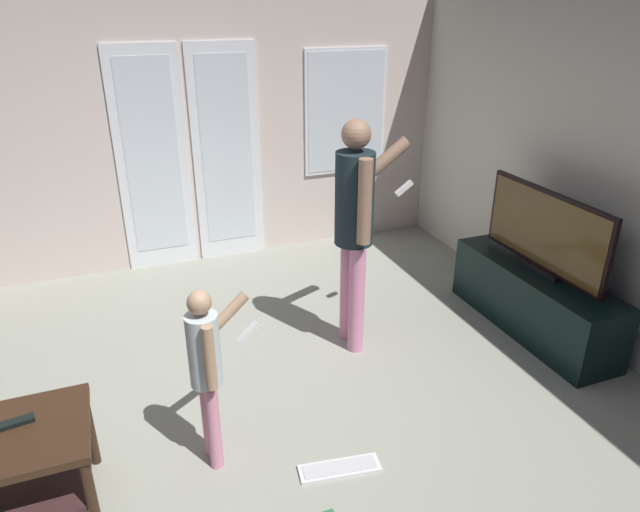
{
  "coord_description": "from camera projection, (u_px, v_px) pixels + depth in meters",
  "views": [
    {
      "loc": [
        -0.25,
        -2.47,
        2.3
      ],
      "look_at": [
        0.79,
        0.22,
        1.0
      ],
      "focal_mm": 31.94,
      "sensor_mm": 36.0,
      "label": 1
    }
  ],
  "objects": [
    {
      "name": "flat_screen_tv",
      "position": [
        545.0,
        232.0,
        4.04
      ],
      "size": [
        0.08,
        1.17,
        0.6
      ],
      "color": "black",
      "rests_on": "tv_stand"
    },
    {
      "name": "tv_stand",
      "position": [
        534.0,
        300.0,
        4.26
      ],
      "size": [
        0.42,
        1.45,
        0.49
      ],
      "color": "black",
      "rests_on": "ground_plane"
    },
    {
      "name": "ground_plane",
      "position": [
        201.0,
        459.0,
        3.14
      ],
      "size": [
        5.93,
        5.45,
        0.02
      ],
      "primitive_type": "cube",
      "color": "gray"
    },
    {
      "name": "person_child",
      "position": [
        207.0,
        364.0,
        2.88
      ],
      "size": [
        0.41,
        0.3,
        1.04
      ],
      "color": "pink",
      "rests_on": "ground_plane"
    },
    {
      "name": "wall_back_with_doors",
      "position": [
        142.0,
        132.0,
        4.93
      ],
      "size": [
        5.93,
        0.09,
        2.58
      ],
      "color": "beige",
      "rests_on": "ground_plane"
    },
    {
      "name": "loose_keyboard",
      "position": [
        340.0,
        468.0,
        3.05
      ],
      "size": [
        0.45,
        0.19,
        0.02
      ],
      "color": "white",
      "rests_on": "ground_plane"
    },
    {
      "name": "person_adult",
      "position": [
        356.0,
        217.0,
        3.79
      ],
      "size": [
        0.65,
        0.44,
        1.63
      ],
      "color": "pink",
      "rests_on": "ground_plane"
    },
    {
      "name": "tv_remote_black",
      "position": [
        15.0,
        423.0,
        2.65
      ],
      "size": [
        0.18,
        0.08,
        0.02
      ],
      "primitive_type": "cube",
      "rotation": [
        0.0,
        0.0,
        0.15
      ],
      "color": "black",
      "rests_on": "coffee_table"
    }
  ]
}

